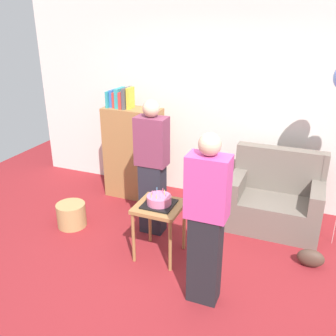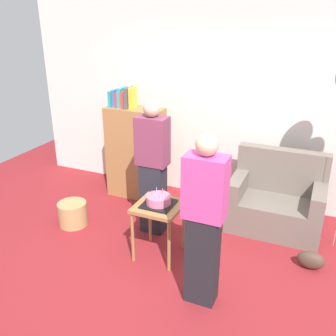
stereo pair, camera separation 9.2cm
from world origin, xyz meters
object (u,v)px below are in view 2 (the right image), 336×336
object	(u,v)px
handbag	(311,260)
wicker_basket	(73,214)
bookshelf	(135,151)
person_holding_cake	(204,222)
side_table	(159,213)
couch	(276,202)
person_blowing_candles	(153,168)
birthday_cake	(159,200)

from	to	relation	value
handbag	wicker_basket	bearing A→B (deg)	-174.79
bookshelf	handbag	size ratio (longest dim) A/B	5.64
person_holding_cake	wicker_basket	distance (m)	2.13
bookshelf	side_table	bearing A→B (deg)	-52.88
person_holding_cake	wicker_basket	world-z (taller)	person_holding_cake
person_holding_cake	handbag	world-z (taller)	person_holding_cake
couch	person_blowing_candles	world-z (taller)	person_blowing_candles
wicker_basket	handbag	world-z (taller)	wicker_basket
side_table	person_blowing_candles	size ratio (longest dim) A/B	0.38
person_blowing_candles	wicker_basket	size ratio (longest dim) A/B	4.53
handbag	couch	bearing A→B (deg)	124.25
bookshelf	couch	bearing A→B (deg)	-2.90
birthday_cake	wicker_basket	xyz separation A→B (m)	(-1.27, 0.15, -0.53)
couch	handbag	xyz separation A→B (m)	(0.49, -0.71, -0.24)
bookshelf	wicker_basket	xyz separation A→B (m)	(-0.34, -1.08, -0.53)
bookshelf	person_blowing_candles	xyz separation A→B (m)	(0.65, -0.79, 0.15)
bookshelf	side_table	world-z (taller)	bookshelf
couch	birthday_cake	distance (m)	1.59
bookshelf	handbag	bearing A→B (deg)	-18.14
person_blowing_candles	handbag	distance (m)	1.98
bookshelf	wicker_basket	distance (m)	1.25
side_table	person_blowing_candles	xyz separation A→B (m)	(-0.28, 0.44, 0.30)
person_holding_cake	birthday_cake	bearing A→B (deg)	-12.59
bookshelf	person_blowing_candles	distance (m)	1.04
side_table	person_holding_cake	size ratio (longest dim) A/B	0.38
person_blowing_candles	handbag	size ratio (longest dim) A/B	5.82
birthday_cake	person_blowing_candles	distance (m)	0.54
handbag	person_holding_cake	bearing A→B (deg)	-135.90
bookshelf	side_table	size ratio (longest dim) A/B	2.53
side_table	handbag	size ratio (longest dim) A/B	2.23
birthday_cake	wicker_basket	world-z (taller)	birthday_cake
wicker_basket	handbag	bearing A→B (deg)	5.21
person_blowing_candles	bookshelf	bearing A→B (deg)	124.69
birthday_cake	person_blowing_candles	world-z (taller)	person_blowing_candles
couch	side_table	world-z (taller)	couch
couch	person_blowing_candles	distance (m)	1.59
wicker_basket	handbag	distance (m)	2.85
person_blowing_candles	wicker_basket	xyz separation A→B (m)	(-1.00, -0.29, -0.68)
person_blowing_candles	handbag	xyz separation A→B (m)	(1.84, -0.03, -0.73)
birthday_cake	side_table	bearing A→B (deg)	-62.98
side_table	birthday_cake	bearing A→B (deg)	117.02
bookshelf	wicker_basket	size ratio (longest dim) A/B	4.39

